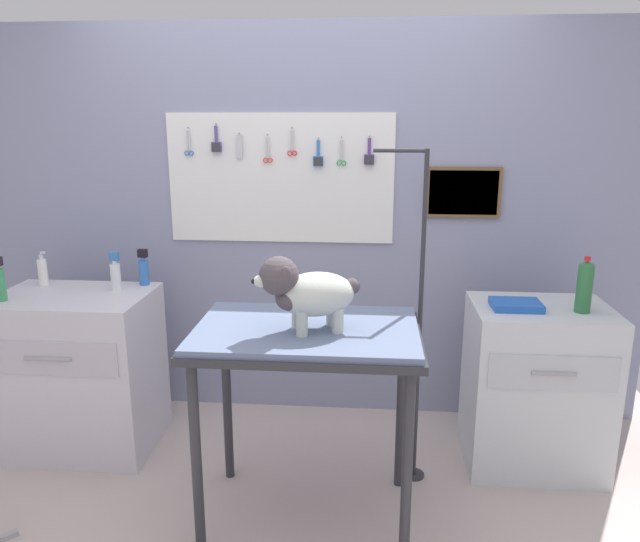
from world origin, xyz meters
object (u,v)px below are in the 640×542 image
Objects in this scene: grooming_table at (307,348)px; pump_bottle_white at (144,270)px; counter_left at (79,371)px; cabinet_right at (535,386)px; soda_bottle at (585,287)px; dog at (306,291)px; grooming_arm at (417,334)px.

pump_bottle_white is at bearing 143.37° from grooming_table.
grooming_table is at bearing -21.46° from counter_left.
grooming_table is 1.12× the size of counter_left.
cabinet_right is (2.43, 0.03, -0.01)m from counter_left.
cabinet_right is 3.12× the size of soda_bottle.
counter_left is at bearing 158.54° from grooming_table.
grooming_table is at bearing -154.32° from cabinet_right.
dog reaches higher than grooming_table.
grooming_arm is 1.89× the size of counter_left.
dog is at bearing -38.55° from pump_bottle_white.
pump_bottle_white is 0.74× the size of soda_bottle.
dog is 1.57m from counter_left.
grooming_table is 1.39m from soda_bottle.
pump_bottle_white is at bearing 35.15° from counter_left.
grooming_arm is 0.74m from cabinet_right.
grooming_table is at bearing -36.63° from pump_bottle_white.
dog is at bearing -152.06° from cabinet_right.
soda_bottle reaches higher than grooming_table.
counter_left is (-1.80, 0.17, -0.33)m from grooming_arm.
grooming_table reaches higher than counter_left.
dog reaches higher than cabinet_right.
grooming_table is 0.59× the size of grooming_arm.
cabinet_right is 2.19m from pump_bottle_white.
soda_bottle is (1.29, 0.47, 0.17)m from grooming_table.
soda_bottle is (1.29, 0.53, -0.10)m from dog.
grooming_arm is 8.10× the size of pump_bottle_white.
counter_left is (-1.31, 0.57, -0.65)m from dog.
dog is 2.17× the size of pump_bottle_white.
soda_bottle is (0.17, -0.07, 0.56)m from cabinet_right.
grooming_arm reaches higher than dog.
soda_bottle reaches higher than counter_left.
grooming_arm is at bearing 39.09° from dog.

